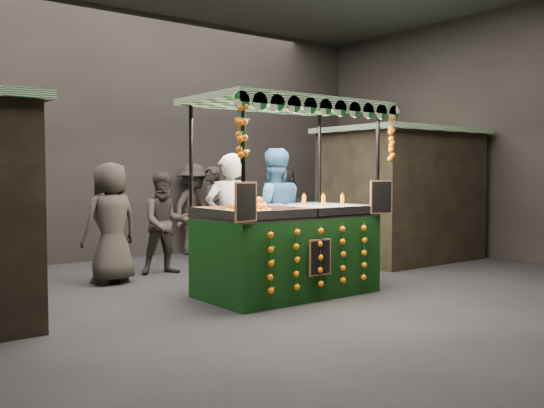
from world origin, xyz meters
TOP-DOWN VIEW (x-y plane):
  - ground at (0.00, 0.00)m, footprint 12.00×12.00m
  - market_hall at (0.00, 0.00)m, footprint 12.10×10.10m
  - neighbour_stall_right at (4.40, 1.50)m, footprint 3.00×2.20m
  - juice_stall at (0.40, 0.11)m, footprint 2.83×1.66m
  - vendor_grey at (-0.04, 0.98)m, footprint 0.84×0.67m
  - vendor_blue at (0.86, 1.08)m, footprint 1.26×1.15m
  - shopper_1 at (-0.17, 2.78)m, footprint 0.97×0.83m
  - shopper_2 at (-2.34, 4.03)m, footprint 1.04×0.74m
  - shopper_3 at (1.44, 4.60)m, footprint 1.42×1.17m
  - shopper_4 at (-1.27, 2.47)m, footprint 1.02×0.75m
  - shopper_5 at (3.10, 3.60)m, footprint 0.95×1.80m
  - shopper_6 at (1.54, 4.05)m, footprint 0.54×0.74m

SIDE VIEW (x-z plane):
  - ground at x=0.00m, z-range 0.00..0.00m
  - shopper_2 at x=-2.34m, z-range 0.00..1.63m
  - juice_stall at x=0.40m, z-range -0.52..2.22m
  - shopper_1 at x=-0.17m, z-range 0.00..1.74m
  - shopper_5 at x=3.10m, z-range 0.00..1.85m
  - shopper_6 at x=1.54m, z-range 0.00..1.86m
  - shopper_4 at x=-1.27m, z-range 0.00..1.90m
  - shopper_3 at x=1.44m, z-range 0.00..1.92m
  - vendor_grey at x=-0.04m, z-range 0.00..2.02m
  - vendor_blue at x=0.86m, z-range 0.00..2.11m
  - neighbour_stall_right at x=4.40m, z-range 0.01..2.61m
  - market_hall at x=0.00m, z-range 0.86..5.91m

